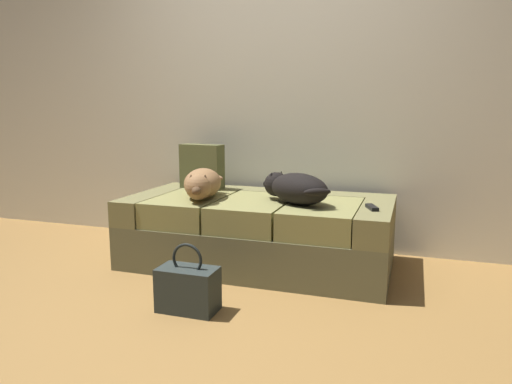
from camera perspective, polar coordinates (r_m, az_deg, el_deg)
ground_plane at (r=2.50m, az=-7.45°, el=-15.69°), size 10.00×10.00×0.00m
back_wall at (r=3.79m, az=3.19°, el=14.78°), size 6.40×0.10×2.80m
couch at (r=3.32m, az=0.28°, el=-4.78°), size 1.81×0.91×0.47m
dog_tan at (r=3.25m, az=-6.52°, el=1.00°), size 0.37×0.58×0.20m
dog_dark at (r=3.07m, az=4.71°, el=0.50°), size 0.56×0.44×0.20m
tv_remote at (r=2.99m, az=13.81°, el=-1.81°), size 0.10×0.16×0.02m
throw_pillow at (r=3.68m, az=-6.55°, el=3.08°), size 0.35×0.16×0.34m
handbag at (r=2.63m, az=-8.21°, el=-11.43°), size 0.32×0.18×0.38m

